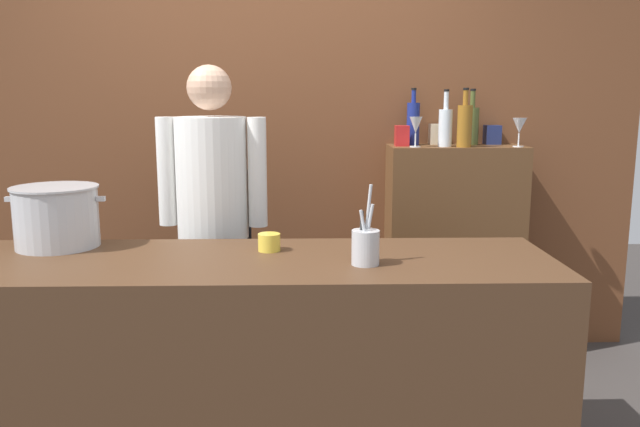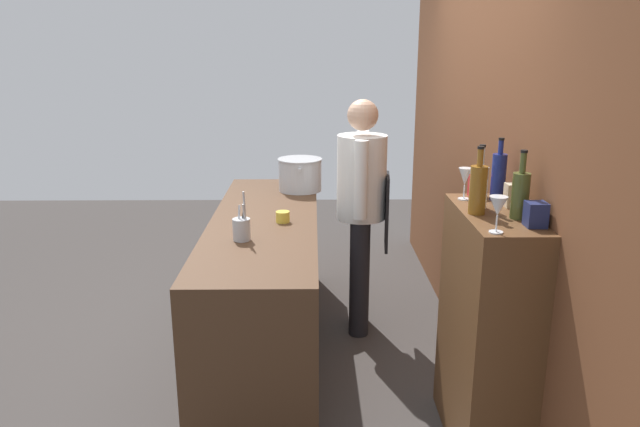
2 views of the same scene
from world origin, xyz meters
name	(u,v)px [view 1 (image 1 of 2)]	position (x,y,z in m)	size (l,w,h in m)	color
brick_back_panel	(264,99)	(0.00, 1.40, 1.50)	(4.40, 0.10, 3.00)	brown
prep_counter	(247,369)	(0.00, 0.00, 0.45)	(2.40, 0.70, 0.90)	#472D1C
bar_cabinet	(453,253)	(1.09, 1.19, 0.62)	(0.76, 0.32, 1.24)	brown
chef	(213,212)	(-0.21, 0.66, 0.96)	(0.53, 0.37, 1.66)	black
stockpot_large	(57,217)	(-0.79, 0.22, 1.03)	(0.41, 0.35, 0.25)	#B7BABF
utensil_crock	(365,246)	(0.46, -0.09, 0.97)	(0.10, 0.10, 0.30)	#B7BABF
butter_jar	(269,242)	(0.09, 0.13, 0.94)	(0.09, 0.09, 0.07)	yellow
wine_bottle_cobalt	(413,123)	(0.85, 1.26, 1.37)	(0.07, 0.07, 0.32)	navy
wine_bottle_olive	(472,124)	(1.19, 1.26, 1.36)	(0.08, 0.08, 0.32)	#475123
wine_bottle_clear	(445,126)	(1.01, 1.13, 1.35)	(0.07, 0.07, 0.31)	silver
wine_bottle_amber	(465,125)	(1.11, 1.09, 1.36)	(0.08, 0.08, 0.32)	#8C5919
wine_glass_wide	(519,126)	(1.41, 1.10, 1.35)	(0.08, 0.08, 0.16)	silver
wine_glass_tall	(416,126)	(0.84, 1.10, 1.35)	(0.07, 0.07, 0.16)	silver
spice_tin_cream	(436,134)	(0.99, 1.30, 1.30)	(0.07, 0.07, 0.12)	beige
spice_tin_navy	(492,135)	(1.32, 1.29, 1.29)	(0.09, 0.09, 0.11)	navy
spice_tin_red	(402,136)	(0.78, 1.18, 1.30)	(0.08, 0.08, 0.11)	red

